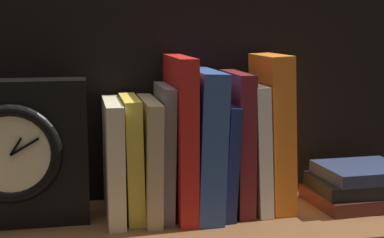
{
  "coord_description": "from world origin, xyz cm",
  "views": [
    {
      "loc": [
        -16.84,
        -81.2,
        28.44
      ],
      "look_at": [
        -0.16,
        3.21,
        14.58
      ],
      "focal_mm": 53.45,
      "sensor_mm": 36.0,
      "label": 1
    }
  ],
  "objects_px": {
    "book_navy_bierce": "(222,156)",
    "book_white_catcher": "(253,146)",
    "book_tan_shortstories": "(149,157)",
    "book_red_requiem": "(180,136)",
    "book_orange_pandolfini": "(272,132)",
    "framed_clock": "(14,153)",
    "book_yellow_seinlanguage": "(132,157)",
    "book_stack_side": "(359,185)",
    "book_maroon_dawkins": "(237,141)",
    "book_blue_modern": "(203,141)",
    "book_gray_chess": "(164,150)",
    "book_cream_twain": "(113,159)"
  },
  "relations": [
    {
      "from": "book_navy_bierce",
      "to": "book_white_catcher",
      "type": "height_order",
      "value": "book_white_catcher"
    },
    {
      "from": "book_tan_shortstories",
      "to": "book_red_requiem",
      "type": "bearing_deg",
      "value": 0.0
    },
    {
      "from": "book_orange_pandolfini",
      "to": "framed_clock",
      "type": "bearing_deg",
      "value": -178.86
    },
    {
      "from": "book_yellow_seinlanguage",
      "to": "book_stack_side",
      "type": "bearing_deg",
      "value": -2.59
    },
    {
      "from": "book_maroon_dawkins",
      "to": "book_white_catcher",
      "type": "xyz_separation_m",
      "value": [
        0.03,
        0.0,
        -0.01
      ]
    },
    {
      "from": "book_red_requiem",
      "to": "book_navy_bierce",
      "type": "distance_m",
      "value": 0.08
    },
    {
      "from": "book_blue_modern",
      "to": "book_orange_pandolfini",
      "type": "relative_size",
      "value": 0.91
    },
    {
      "from": "book_maroon_dawkins",
      "to": "book_orange_pandolfini",
      "type": "xyz_separation_m",
      "value": [
        0.06,
        0.0,
        0.01
      ]
    },
    {
      "from": "book_blue_modern",
      "to": "book_navy_bierce",
      "type": "height_order",
      "value": "book_blue_modern"
    },
    {
      "from": "book_orange_pandolfini",
      "to": "framed_clock",
      "type": "distance_m",
      "value": 0.39
    },
    {
      "from": "book_maroon_dawkins",
      "to": "book_stack_side",
      "type": "height_order",
      "value": "book_maroon_dawkins"
    },
    {
      "from": "framed_clock",
      "to": "book_stack_side",
      "type": "height_order",
      "value": "framed_clock"
    },
    {
      "from": "book_gray_chess",
      "to": "book_blue_modern",
      "type": "distance_m",
      "value": 0.06
    },
    {
      "from": "book_red_requiem",
      "to": "book_white_catcher",
      "type": "bearing_deg",
      "value": 0.0
    },
    {
      "from": "book_cream_twain",
      "to": "book_white_catcher",
      "type": "xyz_separation_m",
      "value": [
        0.22,
        0.0,
        0.01
      ]
    },
    {
      "from": "book_tan_shortstories",
      "to": "book_blue_modern",
      "type": "bearing_deg",
      "value": 0.0
    },
    {
      "from": "book_tan_shortstories",
      "to": "book_white_catcher",
      "type": "bearing_deg",
      "value": 0.0
    },
    {
      "from": "book_yellow_seinlanguage",
      "to": "book_red_requiem",
      "type": "relative_size",
      "value": 0.75
    },
    {
      "from": "book_yellow_seinlanguage",
      "to": "book_navy_bierce",
      "type": "xyz_separation_m",
      "value": [
        0.14,
        0.0,
        -0.01
      ]
    },
    {
      "from": "book_gray_chess",
      "to": "book_white_catcher",
      "type": "height_order",
      "value": "same"
    },
    {
      "from": "book_maroon_dawkins",
      "to": "framed_clock",
      "type": "xyz_separation_m",
      "value": [
        -0.33,
        -0.01,
        -0.0
      ]
    },
    {
      "from": "book_yellow_seinlanguage",
      "to": "book_stack_side",
      "type": "relative_size",
      "value": 1.11
    },
    {
      "from": "book_tan_shortstories",
      "to": "book_white_catcher",
      "type": "xyz_separation_m",
      "value": [
        0.16,
        0.0,
        0.01
      ]
    },
    {
      "from": "book_tan_shortstories",
      "to": "book_stack_side",
      "type": "distance_m",
      "value": 0.34
    },
    {
      "from": "book_yellow_seinlanguage",
      "to": "framed_clock",
      "type": "bearing_deg",
      "value": -177.38
    },
    {
      "from": "book_cream_twain",
      "to": "book_maroon_dawkins",
      "type": "relative_size",
      "value": 0.82
    },
    {
      "from": "book_gray_chess",
      "to": "book_orange_pandolfini",
      "type": "distance_m",
      "value": 0.17
    },
    {
      "from": "book_tan_shortstories",
      "to": "book_red_requiem",
      "type": "relative_size",
      "value": 0.73
    },
    {
      "from": "book_gray_chess",
      "to": "book_blue_modern",
      "type": "xyz_separation_m",
      "value": [
        0.06,
        0.0,
        0.01
      ]
    },
    {
      "from": "book_red_requiem",
      "to": "book_orange_pandolfini",
      "type": "bearing_deg",
      "value": 0.0
    },
    {
      "from": "book_navy_bierce",
      "to": "framed_clock",
      "type": "xyz_separation_m",
      "value": [
        -0.31,
        -0.01,
        0.02
      ]
    },
    {
      "from": "book_blue_modern",
      "to": "book_stack_side",
      "type": "xyz_separation_m",
      "value": [
        0.26,
        -0.02,
        -0.08
      ]
    },
    {
      "from": "book_navy_bierce",
      "to": "book_stack_side",
      "type": "bearing_deg",
      "value": -4.2
    },
    {
      "from": "book_gray_chess",
      "to": "book_stack_side",
      "type": "xyz_separation_m",
      "value": [
        0.32,
        -0.02,
        -0.07
      ]
    },
    {
      "from": "book_gray_chess",
      "to": "book_maroon_dawkins",
      "type": "distance_m",
      "value": 0.12
    },
    {
      "from": "book_maroon_dawkins",
      "to": "book_tan_shortstories",
      "type": "bearing_deg",
      "value": 180.0
    },
    {
      "from": "book_tan_shortstories",
      "to": "book_maroon_dawkins",
      "type": "bearing_deg",
      "value": 0.0
    },
    {
      "from": "book_white_catcher",
      "to": "framed_clock",
      "type": "relative_size",
      "value": 0.94
    },
    {
      "from": "book_cream_twain",
      "to": "book_gray_chess",
      "type": "height_order",
      "value": "book_gray_chess"
    },
    {
      "from": "book_tan_shortstories",
      "to": "book_orange_pandolfini",
      "type": "distance_m",
      "value": 0.2
    },
    {
      "from": "book_cream_twain",
      "to": "book_yellow_seinlanguage",
      "type": "bearing_deg",
      "value": 0.0
    },
    {
      "from": "book_yellow_seinlanguage",
      "to": "book_orange_pandolfini",
      "type": "bearing_deg",
      "value": 0.0
    },
    {
      "from": "book_red_requiem",
      "to": "book_stack_side",
      "type": "relative_size",
      "value": 1.48
    },
    {
      "from": "book_white_catcher",
      "to": "book_gray_chess",
      "type": "bearing_deg",
      "value": 180.0
    },
    {
      "from": "book_cream_twain",
      "to": "book_gray_chess",
      "type": "xyz_separation_m",
      "value": [
        0.08,
        0.0,
        0.01
      ]
    },
    {
      "from": "book_tan_shortstories",
      "to": "book_orange_pandolfini",
      "type": "height_order",
      "value": "book_orange_pandolfini"
    },
    {
      "from": "book_cream_twain",
      "to": "book_stack_side",
      "type": "height_order",
      "value": "book_cream_twain"
    },
    {
      "from": "book_red_requiem",
      "to": "framed_clock",
      "type": "height_order",
      "value": "book_red_requiem"
    },
    {
      "from": "book_blue_modern",
      "to": "book_red_requiem",
      "type": "bearing_deg",
      "value": 180.0
    },
    {
      "from": "book_maroon_dawkins",
      "to": "book_red_requiem",
      "type": "bearing_deg",
      "value": 180.0
    }
  ]
}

